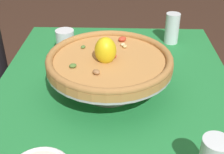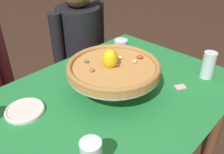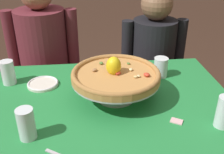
{
  "view_description": "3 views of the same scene",
  "coord_description": "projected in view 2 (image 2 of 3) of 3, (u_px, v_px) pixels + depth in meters",
  "views": [
    {
      "loc": [
        -0.83,
        -0.02,
        1.36
      ],
      "look_at": [
        -0.01,
        0.01,
        0.85
      ],
      "focal_mm": 48.45,
      "sensor_mm": 36.0,
      "label": 1
    },
    {
      "loc": [
        -0.64,
        -0.61,
        1.41
      ],
      "look_at": [
        0.03,
        0.02,
        0.83
      ],
      "focal_mm": 38.43,
      "sensor_mm": 36.0,
      "label": 2
    },
    {
      "loc": [
        -0.1,
        -1.07,
        1.45
      ],
      "look_at": [
        0.02,
        0.08,
        0.84
      ],
      "focal_mm": 42.51,
      "sensor_mm": 36.0,
      "label": 3
    }
  ],
  "objects": [
    {
      "name": "dining_table",
      "position": [
        111.0,
        114.0,
        1.16
      ],
      "size": [
        1.2,
        0.86,
        0.76
      ],
      "color": "brown",
      "rests_on": "ground"
    },
    {
      "name": "diner_right",
      "position": [
        81.0,
        58.0,
        1.85
      ],
      "size": [
        0.47,
        0.32,
        1.16
      ],
      "color": "navy",
      "rests_on": "ground"
    },
    {
      "name": "pizza",
      "position": [
        113.0,
        67.0,
        1.06
      ],
      "size": [
        0.42,
        0.42,
        0.1
      ],
      "color": "#BC8447",
      "rests_on": "pizza_stand"
    },
    {
      "name": "sugar_packet",
      "position": [
        180.0,
        87.0,
        1.14
      ],
      "size": [
        0.06,
        0.06,
        0.0
      ],
      "primitive_type": "cube",
      "rotation": [
        0.0,
        0.0,
        2.59
      ],
      "color": "beige",
      "rests_on": "dining_table"
    },
    {
      "name": "water_glass_back_right",
      "position": [
        121.0,
        50.0,
        1.39
      ],
      "size": [
        0.08,
        0.08,
        0.11
      ],
      "color": "white",
      "rests_on": "dining_table"
    },
    {
      "name": "side_plate",
      "position": [
        25.0,
        110.0,
        0.99
      ],
      "size": [
        0.16,
        0.16,
        0.02
      ],
      "color": "silver",
      "rests_on": "dining_table"
    },
    {
      "name": "water_glass_front_right",
      "position": [
        208.0,
        66.0,
        1.19
      ],
      "size": [
        0.06,
        0.06,
        0.14
      ],
      "color": "silver",
      "rests_on": "dining_table"
    },
    {
      "name": "pizza_stand",
      "position": [
        113.0,
        76.0,
        1.09
      ],
      "size": [
        0.42,
        0.42,
        0.1
      ],
      "color": "#B7B7C1",
      "rests_on": "dining_table"
    }
  ]
}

